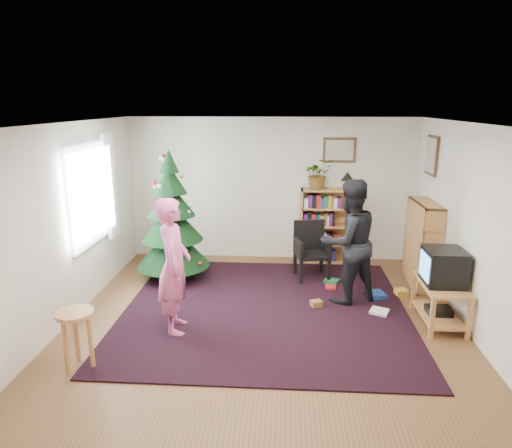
# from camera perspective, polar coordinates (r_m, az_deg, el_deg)

# --- Properties ---
(floor) EXTENTS (5.00, 5.00, 0.00)m
(floor) POSITION_cam_1_polar(r_m,az_deg,el_deg) (6.07, 1.05, -11.82)
(floor) COLOR brown
(floor) RESTS_ON ground
(ceiling) EXTENTS (5.00, 5.00, 0.00)m
(ceiling) POSITION_cam_1_polar(r_m,az_deg,el_deg) (5.43, 1.18, 12.47)
(ceiling) COLOR white
(ceiling) RESTS_ON wall_back
(wall_back) EXTENTS (5.00, 0.02, 2.50)m
(wall_back) POSITION_cam_1_polar(r_m,az_deg,el_deg) (8.06, 1.96, 4.33)
(wall_back) COLOR silver
(wall_back) RESTS_ON floor
(wall_front) EXTENTS (5.00, 0.02, 2.50)m
(wall_front) POSITION_cam_1_polar(r_m,az_deg,el_deg) (3.28, -1.01, -11.96)
(wall_front) COLOR silver
(wall_front) RESTS_ON floor
(wall_left) EXTENTS (0.02, 5.00, 2.50)m
(wall_left) POSITION_cam_1_polar(r_m,az_deg,el_deg) (6.25, -22.43, 0.06)
(wall_left) COLOR silver
(wall_left) RESTS_ON floor
(wall_right) EXTENTS (0.02, 5.00, 2.50)m
(wall_right) POSITION_cam_1_polar(r_m,az_deg,el_deg) (6.05, 25.49, -0.75)
(wall_right) COLOR silver
(wall_right) RESTS_ON floor
(rug) EXTENTS (3.80, 3.60, 0.02)m
(rug) POSITION_cam_1_polar(r_m,az_deg,el_deg) (6.34, 1.19, -10.52)
(rug) COLOR black
(rug) RESTS_ON floor
(window_pane) EXTENTS (0.04, 1.20, 1.40)m
(window_pane) POSITION_cam_1_polar(r_m,az_deg,el_deg) (6.72, -20.21, 3.43)
(window_pane) COLOR silver
(window_pane) RESTS_ON wall_left
(curtain) EXTENTS (0.06, 0.35, 1.60)m
(curtain) POSITION_cam_1_polar(r_m,az_deg,el_deg) (7.34, -17.75, 4.55)
(curtain) COLOR white
(curtain) RESTS_ON wall_left
(picture_back) EXTENTS (0.55, 0.03, 0.42)m
(picture_back) POSITION_cam_1_polar(r_m,az_deg,el_deg) (7.98, 10.38, 9.07)
(picture_back) COLOR #4C3319
(picture_back) RESTS_ON wall_back
(picture_right) EXTENTS (0.03, 0.50, 0.60)m
(picture_right) POSITION_cam_1_polar(r_m,az_deg,el_deg) (7.54, 21.14, 7.99)
(picture_right) COLOR #4C3319
(picture_right) RESTS_ON wall_right
(christmas_tree) EXTENTS (1.14, 1.14, 2.07)m
(christmas_tree) POSITION_cam_1_polar(r_m,az_deg,el_deg) (7.25, -10.45, -0.26)
(christmas_tree) COLOR #3F2816
(christmas_tree) RESTS_ON rug
(bookshelf_back) EXTENTS (0.95, 0.30, 1.30)m
(bookshelf_back) POSITION_cam_1_polar(r_m,az_deg,el_deg) (8.06, 8.94, -0.11)
(bookshelf_back) COLOR #B97E42
(bookshelf_back) RESTS_ON floor
(bookshelf_right) EXTENTS (0.30, 0.95, 1.30)m
(bookshelf_right) POSITION_cam_1_polar(r_m,az_deg,el_deg) (7.39, 20.07, -2.26)
(bookshelf_right) COLOR #B97E42
(bookshelf_right) RESTS_ON floor
(tv_stand) EXTENTS (0.49, 0.89, 0.55)m
(tv_stand) POSITION_cam_1_polar(r_m,az_deg,el_deg) (6.28, 22.01, -8.77)
(tv_stand) COLOR #B97E42
(tv_stand) RESTS_ON floor
(crt_tv) EXTENTS (0.47, 0.50, 0.44)m
(crt_tv) POSITION_cam_1_polar(r_m,az_deg,el_deg) (6.12, 22.39, -4.94)
(crt_tv) COLOR black
(crt_tv) RESTS_ON tv_stand
(armchair) EXTENTS (0.59, 0.60, 0.92)m
(armchair) POSITION_cam_1_polar(r_m,az_deg,el_deg) (7.35, 6.98, -2.94)
(armchair) COLOR black
(armchair) RESTS_ON rug
(stool) EXTENTS (0.39, 0.39, 0.65)m
(stool) POSITION_cam_1_polar(r_m,az_deg,el_deg) (5.20, -21.60, -11.61)
(stool) COLOR #B97E42
(stool) RESTS_ON floor
(person_standing) EXTENTS (0.50, 0.67, 1.68)m
(person_standing) POSITION_cam_1_polar(r_m,az_deg,el_deg) (5.57, -10.22, -5.21)
(person_standing) COLOR #CF5289
(person_standing) RESTS_ON rug
(person_by_chair) EXTENTS (1.05, 0.97, 1.75)m
(person_by_chair) POSITION_cam_1_polar(r_m,az_deg,el_deg) (6.41, 11.54, -2.23)
(person_by_chair) COLOR black
(person_by_chair) RESTS_ON rug
(potted_plant) EXTENTS (0.56, 0.51, 0.52)m
(potted_plant) POSITION_cam_1_polar(r_m,az_deg,el_deg) (7.86, 7.75, 6.24)
(potted_plant) COLOR gray
(potted_plant) RESTS_ON bookshelf_back
(table_lamp) EXTENTS (0.22, 0.22, 0.30)m
(table_lamp) POSITION_cam_1_polar(r_m,az_deg,el_deg) (7.92, 11.36, 5.70)
(table_lamp) COLOR #A57F33
(table_lamp) RESTS_ON bookshelf_back
(floor_clutter) EXTENTS (1.46, 1.24, 0.08)m
(floor_clutter) POSITION_cam_1_polar(r_m,az_deg,el_deg) (6.83, 12.31, -8.65)
(floor_clutter) COLOR #A51E19
(floor_clutter) RESTS_ON rug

